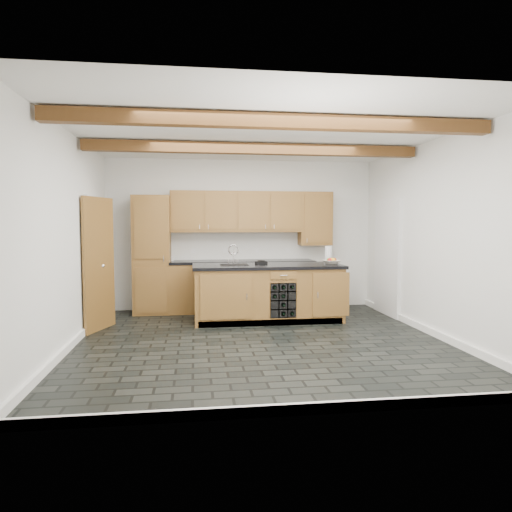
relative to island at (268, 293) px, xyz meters
The scene contains 10 objects.
ground 1.40m from the island, 103.44° to the right, with size 5.00×5.00×0.00m, color black.
room_shell 1.36m from the island, 117.49° to the right, with size 5.01×5.00×5.00m.
back_cabinetry 1.28m from the island, 125.61° to the left, with size 3.65×0.62×2.20m.
island is the anchor object (origin of this frame).
faucet 0.75m from the island, behind, with size 0.45×0.40×0.34m.
kitchen_scale 0.53m from the island, 119.38° to the left, with size 0.21×0.14×0.06m.
fruit_bowl 1.18m from the island, ahead, with size 0.27×0.27×0.07m, color silver.
fruit_cluster 1.20m from the island, ahead, with size 0.16×0.17×0.07m.
paper_towel 1.30m from the island, 14.50° to the left, with size 0.13×0.13×0.29m, color white.
mug 1.94m from the island, 149.03° to the left, with size 0.09×0.09×0.08m, color white.
Camera 1 is at (-0.89, -6.12, 1.60)m, focal length 32.00 mm.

